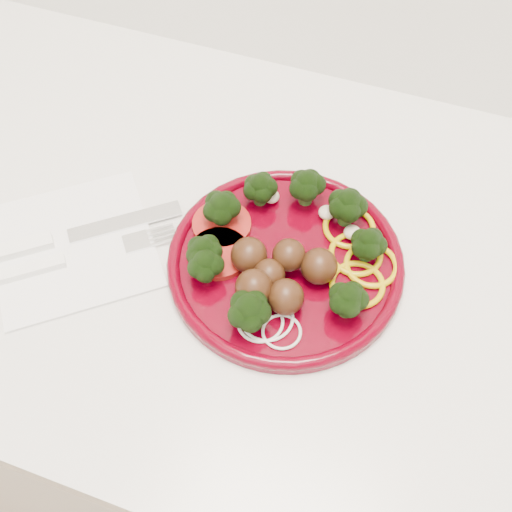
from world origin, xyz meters
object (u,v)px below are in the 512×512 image
(napkin, at_px, (74,246))
(plate, at_px, (284,257))
(knife, at_px, (46,241))
(fork, at_px, (47,265))

(napkin, bearing_deg, plate, 13.32)
(knife, height_order, fork, knife)
(plate, xyz_separation_m, knife, (-0.25, -0.06, -0.01))
(fork, bearing_deg, knife, 83.00)
(napkin, distance_m, fork, 0.04)
(plate, height_order, knife, plate)
(plate, distance_m, knife, 0.26)
(knife, relative_size, fork, 1.12)
(plate, xyz_separation_m, napkin, (-0.23, -0.05, -0.02))
(napkin, xyz_separation_m, knife, (-0.03, -0.01, 0.01))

